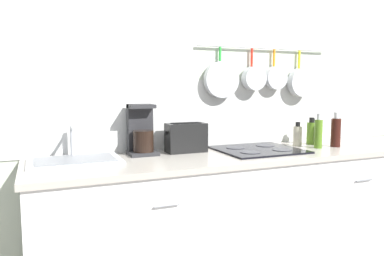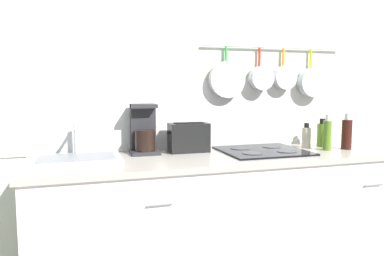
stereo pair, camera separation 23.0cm
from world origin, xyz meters
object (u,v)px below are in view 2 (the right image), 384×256
Objects in this scene: coffee_maker at (144,133)px; bottle_dish_soap at (322,134)px; bottle_hot_sauce at (306,137)px; bottle_olive_oil at (347,133)px; toaster at (189,138)px; bottle_cooking_wine at (327,134)px.

coffee_maker is 1.30m from bottle_dish_soap.
bottle_dish_soap is at bearing 8.88° from bottle_hot_sauce.
coffee_maker is 1.40m from bottle_olive_oil.
coffee_maker is 1.15× the size of toaster.
coffee_maker is at bearing 176.34° from bottle_dish_soap.
toaster is (0.30, -0.03, -0.03)m from coffee_maker.
toaster is at bearing 177.17° from bottle_dish_soap.
bottle_cooking_wine reaches higher than bottle_hot_sauce.
bottle_olive_oil is (1.09, -0.21, 0.01)m from toaster.
bottle_hot_sauce is 0.70× the size of bottle_olive_oil.
bottle_hot_sauce is 0.27m from bottle_olive_oil.
toaster is at bearing 167.24° from bottle_cooking_wine.
coffee_maker is 0.30m from toaster.
coffee_maker is at bearing 168.74° from bottle_cooking_wine.
coffee_maker reaches higher than bottle_olive_oil.
bottle_dish_soap is 0.81× the size of bottle_olive_oil.
bottle_olive_oil is at bearing -0.41° from bottle_cooking_wine.
bottle_cooking_wine is 0.16m from bottle_olive_oil.
bottle_cooking_wine is (1.22, -0.24, -0.02)m from coffee_maker.
bottle_olive_oil is (1.38, -0.24, -0.02)m from coffee_maker.
bottle_cooking_wine is 1.22× the size of bottle_dish_soap.
toaster is 0.86m from bottle_hot_sauce.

